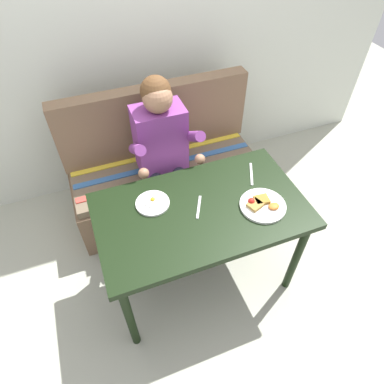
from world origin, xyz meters
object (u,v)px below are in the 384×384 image
Objects in this scene: table at (201,218)px; person at (163,147)px; couch at (165,174)px; fork at (199,207)px; plate_eggs at (153,203)px; knife at (251,174)px; plate_breakfast at (262,205)px.

table is 0.60m from person.
couch is at bearing 77.32° from person.
fork is at bearing 123.24° from table.
plate_eggs is at bearing 151.89° from table.
knife reaches higher than table.
plate_breakfast is 1.55× the size of fork.
plate_eggs is (-0.25, 0.13, 0.09)m from table.
person is 6.22× the size of plate_eggs.
person reaches higher than fork.
couch reaches higher than knife.
table is 7.06× the size of fork.
table is 0.83m from couch.
plate_eggs is 1.15× the size of fork.
couch is 7.20× the size of knife.
fork is (0.03, -0.57, -0.01)m from person.
table is 6.16× the size of plate_eggs.
plate_breakfast reaches higher than knife.
person is at bearing 117.88° from plate_breakfast.
plate_eggs reaches higher than table.
couch reaches higher than plate_eggs.
couch is at bearing 110.68° from plate_breakfast.
plate_eggs reaches higher than knife.
knife is (0.07, 0.26, -0.01)m from plate_breakfast.
couch is at bearing 68.55° from plate_eggs.
fork is (-0.34, 0.12, -0.01)m from plate_breakfast.
plate_eggs is 0.27m from fork.
plate_breakfast is 0.62m from plate_eggs.
couch is 5.46× the size of plate_breakfast.
person is 0.62m from knife.
couch is 1.19× the size of person.
couch is 0.85m from fork.
table is 0.36m from plate_breakfast.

